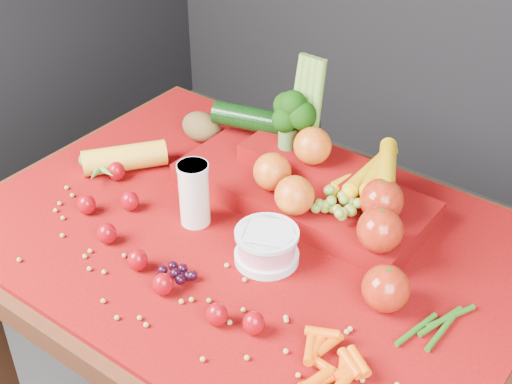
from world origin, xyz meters
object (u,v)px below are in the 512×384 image
Objects in this scene: yogurt_bowl at (267,245)px; produce_mound at (314,181)px; table at (250,276)px; milk_glass at (194,192)px.

yogurt_bowl is 0.20m from produce_mound.
milk_glass is (-0.11, -0.03, 0.18)m from table.
table is at bearing -106.75° from produce_mound.
milk_glass is 0.24m from produce_mound.
yogurt_bowl is at bearing -3.01° from milk_glass.
milk_glass reaches higher than yogurt_bowl.
table is at bearing 15.95° from milk_glass.
produce_mound is at bearing 73.25° from table.
milk_glass is 1.11× the size of yogurt_bowl.
table is 1.83× the size of produce_mound.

